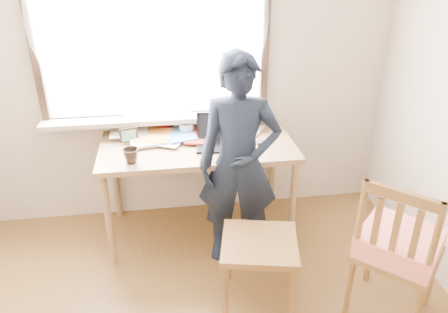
{
  "coord_description": "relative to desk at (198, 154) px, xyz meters",
  "views": [
    {
      "loc": [
        -0.15,
        -1.45,
        2.24
      ],
      "look_at": [
        0.2,
        0.95,
        1.03
      ],
      "focal_mm": 35.0,
      "sensor_mm": 36.0,
      "label": 1
    }
  ],
  "objects": [
    {
      "name": "room_shell",
      "position": [
        -0.11,
        -1.43,
        0.91
      ],
      "size": [
        3.52,
        4.02,
        2.61
      ],
      "color": "#C3B19D",
      "rests_on": "ground"
    },
    {
      "name": "desk",
      "position": [
        0.0,
        0.0,
        0.0
      ],
      "size": [
        1.51,
        0.75,
        0.81
      ],
      "color": "olive",
      "rests_on": "ground"
    },
    {
      "name": "laptop",
      "position": [
        0.16,
        -0.03,
        0.14
      ],
      "size": [
        0.37,
        0.31,
        0.23
      ],
      "color": "black",
      "rests_on": "desk"
    },
    {
      "name": "mug_white",
      "position": [
        -0.07,
        0.21,
        0.13
      ],
      "size": [
        0.16,
        0.16,
        0.09
      ],
      "primitive_type": "imported",
      "rotation": [
        0.0,
        0.0,
        0.52
      ],
      "color": "white",
      "rests_on": "desk"
    },
    {
      "name": "mug_dark",
      "position": [
        -0.5,
        -0.24,
        0.14
      ],
      "size": [
        0.16,
        0.16,
        0.11
      ],
      "primitive_type": "imported",
      "rotation": [
        0.0,
        0.0,
        -0.71
      ],
      "color": "black",
      "rests_on": "desk"
    },
    {
      "name": "mouse",
      "position": [
        0.5,
        -0.1,
        0.1
      ],
      "size": [
        0.1,
        0.07,
        0.04
      ],
      "primitive_type": "ellipsoid",
      "color": "black",
      "rests_on": "desk"
    },
    {
      "name": "desk_clutter",
      "position": [
        -0.36,
        0.18,
        0.11
      ],
      "size": [
        0.85,
        0.52,
        0.06
      ],
      "color": "white",
      "rests_on": "desk"
    },
    {
      "name": "book_a",
      "position": [
        -0.33,
        0.23,
        0.1
      ],
      "size": [
        0.25,
        0.31,
        0.03
      ],
      "primitive_type": "imported",
      "rotation": [
        0.0,
        0.0,
        0.18
      ],
      "color": "white",
      "rests_on": "desk"
    },
    {
      "name": "book_b",
      "position": [
        0.39,
        0.23,
        0.09
      ],
      "size": [
        0.27,
        0.29,
        0.02
      ],
      "primitive_type": "imported",
      "rotation": [
        0.0,
        0.0,
        -0.54
      ],
      "color": "white",
      "rests_on": "desk"
    },
    {
      "name": "picture_frame",
      "position": [
        -0.53,
        0.1,
        0.14
      ],
      "size": [
        0.14,
        0.04,
        0.11
      ],
      "color": "black",
      "rests_on": "desk"
    },
    {
      "name": "work_chair",
      "position": [
        0.31,
        -0.87,
        -0.31
      ],
      "size": [
        0.57,
        0.55,
        0.5
      ],
      "color": "brown",
      "rests_on": "ground"
    },
    {
      "name": "side_chair",
      "position": [
        1.14,
        -1.1,
        -0.19
      ],
      "size": [
        0.66,
        0.66,
        1.03
      ],
      "color": "brown",
      "rests_on": "ground"
    },
    {
      "name": "person",
      "position": [
        0.26,
        -0.37,
        0.08
      ],
      "size": [
        0.65,
        0.48,
        1.61
      ],
      "primitive_type": "imported",
      "rotation": [
        0.0,
        0.0,
        -0.18
      ],
      "color": "black",
      "rests_on": "ground"
    }
  ]
}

